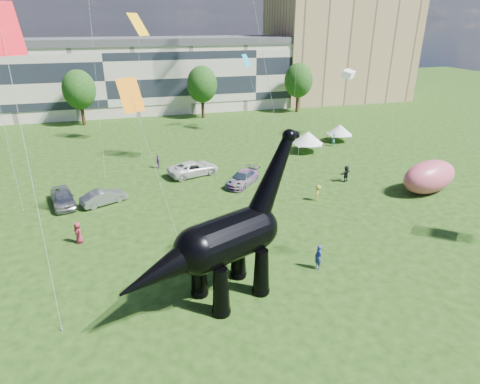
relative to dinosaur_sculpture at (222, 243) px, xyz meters
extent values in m
plane|color=#16330C|center=(0.31, -3.27, -3.94)|extent=(220.00, 220.00, 0.00)
cube|color=beige|center=(-7.69, 58.73, 2.06)|extent=(78.00, 11.00, 12.00)
cube|color=tan|center=(40.31, 61.73, 7.06)|extent=(28.00, 18.00, 22.00)
cylinder|color=#382314|center=(-11.69, 49.73, -2.34)|extent=(0.56, 0.56, 3.20)
ellipsoid|color=#14380F|center=(-11.69, 49.73, 2.38)|extent=(5.20, 5.20, 6.24)
cylinder|color=#382314|center=(8.31, 49.73, -2.34)|extent=(0.56, 0.56, 3.20)
ellipsoid|color=#14380F|center=(8.31, 49.73, 2.38)|extent=(5.20, 5.20, 6.24)
cylinder|color=#382314|center=(26.31, 49.73, -2.34)|extent=(0.56, 0.56, 3.20)
ellipsoid|color=#14380F|center=(26.31, 49.73, 2.38)|extent=(5.20, 5.20, 6.24)
cone|color=black|center=(-0.48, -1.47, -2.35)|extent=(1.43, 1.43, 3.16)
sphere|color=black|center=(-0.48, -1.47, -3.75)|extent=(1.16, 1.16, 1.16)
cone|color=black|center=(-1.39, 0.66, -2.35)|extent=(1.43, 1.43, 3.16)
sphere|color=black|center=(-1.39, 0.66, -3.75)|extent=(1.16, 1.16, 1.16)
cone|color=black|center=(2.43, -0.22, -2.35)|extent=(1.43, 1.43, 3.16)
sphere|color=black|center=(2.43, -0.22, -3.75)|extent=(1.16, 1.16, 1.16)
cone|color=black|center=(1.51, 1.91, -2.35)|extent=(1.43, 1.43, 3.16)
sphere|color=black|center=(1.51, 1.91, -3.75)|extent=(1.16, 1.16, 1.16)
cylinder|color=black|center=(0.42, 0.18, 0.18)|extent=(5.19, 4.36, 2.85)
sphere|color=black|center=(-1.62, -0.69, 0.18)|extent=(2.85, 2.85, 2.85)
sphere|color=black|center=(2.46, 1.05, 0.18)|extent=(2.74, 2.74, 2.74)
cone|color=black|center=(3.64, 1.56, 3.23)|extent=(4.27, 3.02, 5.59)
sphere|color=black|center=(4.82, 2.07, 5.65)|extent=(0.89, 0.89, 0.89)
cylinder|color=black|center=(5.11, 2.19, 5.60)|extent=(0.86, 0.72, 0.46)
cone|color=black|center=(-3.62, -1.55, -0.17)|extent=(6.00, 4.23, 3.10)
imported|color=#B2B1B6|center=(-11.32, 17.30, -3.11)|extent=(2.99, 5.14, 1.64)
imported|color=gray|center=(-7.64, 16.63, -3.24)|extent=(4.48, 3.11, 1.40)
imported|color=silver|center=(1.85, 21.92, -3.14)|extent=(6.23, 4.15, 1.59)
imported|color=#595960|center=(6.36, 17.70, -3.21)|extent=(4.90, 5.02, 1.45)
cube|color=white|center=(17.75, 26.38, -2.79)|extent=(3.66, 3.66, 0.12)
cone|color=white|center=(17.75, 26.38, -1.96)|extent=(4.63, 4.63, 1.56)
cylinder|color=#999999|center=(16.04, 25.23, -3.36)|extent=(0.06, 0.06, 1.14)
cylinder|color=#999999|center=(18.90, 24.67, -3.36)|extent=(0.06, 0.06, 1.14)
cylinder|color=#999999|center=(16.60, 28.08, -3.36)|extent=(0.06, 0.06, 1.14)
cylinder|color=#999999|center=(19.46, 27.53, -3.36)|extent=(0.06, 0.06, 1.14)
cube|color=white|center=(24.22, 29.68, -2.92)|extent=(3.26, 3.26, 0.11)
cone|color=white|center=(24.22, 29.68, -2.18)|extent=(4.13, 4.13, 1.39)
cylinder|color=#999999|center=(22.70, 28.66, -3.43)|extent=(0.06, 0.06, 1.02)
cylinder|color=#999999|center=(25.24, 28.16, -3.43)|extent=(0.06, 0.06, 1.02)
cylinder|color=#999999|center=(23.20, 31.20, -3.43)|extent=(0.06, 0.06, 1.02)
cylinder|color=#999999|center=(25.74, 30.70, -3.43)|extent=(0.06, 0.06, 1.02)
ellipsoid|color=#CB4F66|center=(23.87, 10.71, -2.28)|extent=(7.21, 4.80, 3.31)
imported|color=#33762F|center=(-11.68, 17.57, -3.07)|extent=(0.99, 1.06, 1.73)
imported|color=#2E7573|center=(22.35, 27.83, -3.08)|extent=(0.61, 0.73, 1.71)
imported|color=maroon|center=(-9.31, 9.60, -3.05)|extent=(0.90, 1.03, 1.78)
imported|color=olive|center=(12.22, 11.79, -3.13)|extent=(1.08, 1.20, 1.61)
imported|color=black|center=(17.32, 15.49, -3.03)|extent=(1.76, 1.18, 1.82)
imported|color=#62367A|center=(-1.77, 25.34, -3.14)|extent=(0.55, 0.99, 1.59)
imported|color=navy|center=(7.13, 1.27, -3.02)|extent=(0.50, 0.71, 1.84)
plane|color=orange|center=(-4.23, 11.88, 6.92)|extent=(2.63, 2.23, 2.52)
cube|color=white|center=(25.83, 31.61, 5.14)|extent=(3.07, 3.19, 1.23)
plane|color=#0D91CA|center=(12.77, 37.92, 6.74)|extent=(1.95, 1.97, 1.68)
plane|color=red|center=(-10.84, 6.47, 11.78)|extent=(2.79, 2.29, 2.84)
plane|color=#F8AB0D|center=(-2.11, 35.69, 11.62)|extent=(3.19, 3.47, 2.65)
camera|label=1|loc=(-4.61, -20.18, 12.29)|focal=30.00mm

